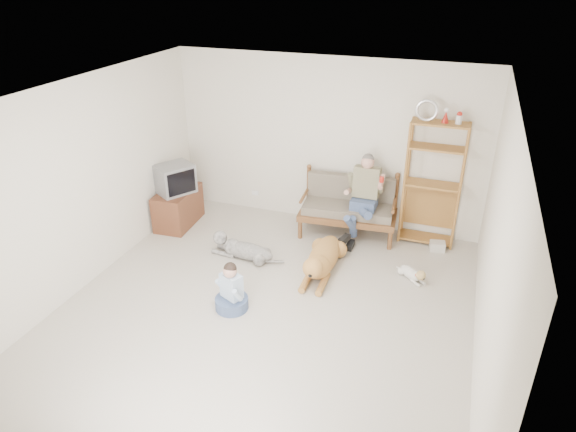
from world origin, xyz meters
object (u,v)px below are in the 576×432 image
at_px(loveseat, 349,205).
at_px(golden_retriever, 322,259).
at_px(etagere, 432,183).
at_px(tv_stand, 178,207).

distance_m(loveseat, golden_retriever, 1.29).
bearing_deg(loveseat, etagere, 1.85).
distance_m(tv_stand, golden_retriever, 2.72).
height_order(loveseat, etagere, etagere).
bearing_deg(golden_retriever, tv_stand, 165.25).
height_order(etagere, tv_stand, etagere).
bearing_deg(golden_retriever, loveseat, 84.94).
bearing_deg(loveseat, golden_retriever, -98.54).
relative_size(etagere, golden_retriever, 1.39).
bearing_deg(etagere, golden_retriever, -132.55).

